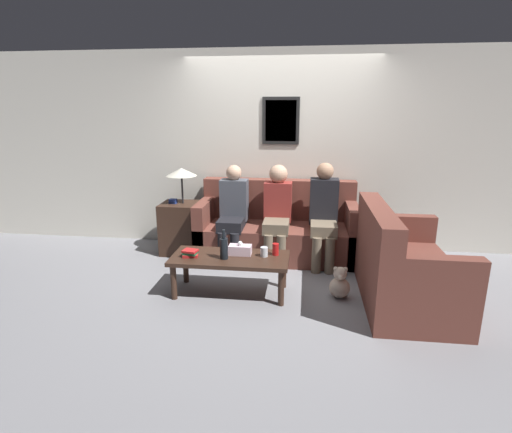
% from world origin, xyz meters
% --- Properties ---
extents(ground_plane, '(16.00, 16.00, 0.00)m').
position_xyz_m(ground_plane, '(0.00, 0.00, 0.00)').
color(ground_plane, gray).
extents(wall_back, '(9.00, 0.08, 2.60)m').
position_xyz_m(wall_back, '(0.00, 0.94, 1.30)').
color(wall_back, silver).
rests_on(wall_back, ground_plane).
extents(couch_main, '(1.99, 0.83, 0.95)m').
position_xyz_m(couch_main, '(0.00, 0.51, 0.33)').
color(couch_main, brown).
rests_on(couch_main, ground_plane).
extents(couch_side, '(0.83, 1.44, 0.95)m').
position_xyz_m(couch_side, '(1.31, -0.64, 0.33)').
color(couch_side, brown).
rests_on(couch_side, ground_plane).
extents(coffee_table, '(1.19, 0.53, 0.40)m').
position_xyz_m(coffee_table, '(-0.39, -0.67, 0.35)').
color(coffee_table, '#382319').
rests_on(coffee_table, ground_plane).
extents(side_table_with_lamp, '(0.48, 0.45, 1.13)m').
position_xyz_m(side_table_with_lamp, '(-1.27, 0.46, 0.41)').
color(side_table_with_lamp, '#382319').
rests_on(side_table_with_lamp, ground_plane).
extents(wine_bottle, '(0.08, 0.08, 0.30)m').
position_xyz_m(wine_bottle, '(-0.44, -0.73, 0.52)').
color(wine_bottle, black).
rests_on(wine_bottle, coffee_table).
extents(drinking_glass, '(0.08, 0.08, 0.10)m').
position_xyz_m(drinking_glass, '(-0.05, -0.62, 0.45)').
color(drinking_glass, silver).
rests_on(drinking_glass, coffee_table).
extents(book_stack, '(0.17, 0.14, 0.07)m').
position_xyz_m(book_stack, '(-0.79, -0.72, 0.44)').
color(book_stack, red).
rests_on(book_stack, coffee_table).
extents(soda_can, '(0.07, 0.07, 0.12)m').
position_xyz_m(soda_can, '(0.06, -0.56, 0.46)').
color(soda_can, red).
rests_on(soda_can, coffee_table).
extents(tissue_box, '(0.23, 0.12, 0.15)m').
position_xyz_m(tissue_box, '(-0.30, -0.60, 0.46)').
color(tissue_box, silver).
rests_on(tissue_box, coffee_table).
extents(person_left, '(0.34, 0.59, 1.18)m').
position_xyz_m(person_left, '(-0.55, 0.34, 0.63)').
color(person_left, black).
rests_on(person_left, ground_plane).
extents(person_middle, '(0.34, 0.62, 1.19)m').
position_xyz_m(person_middle, '(0.01, 0.35, 0.65)').
color(person_middle, '#756651').
rests_on(person_middle, ground_plane).
extents(person_right, '(0.34, 0.61, 1.23)m').
position_xyz_m(person_right, '(0.57, 0.31, 0.66)').
color(person_right, '#756651').
rests_on(person_right, ground_plane).
extents(teddy_bear, '(0.21, 0.21, 0.33)m').
position_xyz_m(teddy_bear, '(0.72, -0.62, 0.14)').
color(teddy_bear, beige).
rests_on(teddy_bear, ground_plane).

